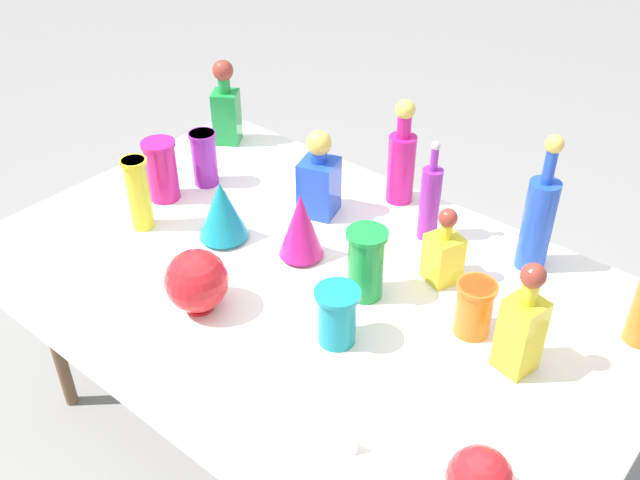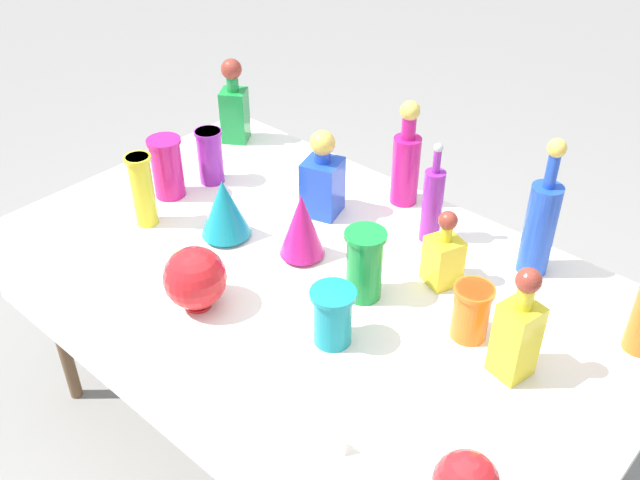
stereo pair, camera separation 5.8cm
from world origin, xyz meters
name	(u,v)px [view 2 (the right image)]	position (x,y,z in m)	size (l,w,h in m)	color
ground_plane	(320,443)	(0.00, 0.00, 0.00)	(40.00, 40.00, 0.00)	gray
display_table	(312,289)	(0.00, -0.03, 0.71)	(1.83, 1.08, 0.76)	white
tall_bottle_1	(541,223)	(0.44, 0.39, 0.92)	(0.09, 0.09, 0.41)	blue
tall_bottle_2	(406,161)	(-0.04, 0.45, 0.91)	(0.09, 0.09, 0.35)	#C61972
tall_bottle_3	(432,203)	(0.14, 0.33, 0.88)	(0.06, 0.06, 0.32)	purple
square_decanter_0	(234,105)	(-0.75, 0.38, 0.90)	(0.12, 0.12, 0.31)	#198C38
square_decanter_1	(518,331)	(0.60, 0.01, 0.89)	(0.10, 0.10, 0.30)	yellow
square_decanter_2	(322,179)	(-0.19, 0.22, 0.88)	(0.14, 0.14, 0.28)	blue
square_decanter_3	(444,255)	(0.28, 0.18, 0.85)	(0.11, 0.11, 0.23)	yellow
slender_vase_0	(365,263)	(0.16, -0.01, 0.87)	(0.11, 0.11, 0.20)	#198C38
slender_vase_1	(471,310)	(0.45, 0.05, 0.84)	(0.10, 0.10, 0.15)	orange
slender_vase_2	(333,314)	(0.22, -0.19, 0.84)	(0.11, 0.11, 0.16)	teal
slender_vase_3	(210,155)	(-0.59, 0.12, 0.86)	(0.09, 0.09, 0.19)	purple
slender_vase_4	(142,188)	(-0.55, -0.18, 0.88)	(0.08, 0.08, 0.23)	yellow
slender_vase_5	(167,166)	(-0.63, -0.03, 0.87)	(0.11, 0.11, 0.20)	#C61972
fluted_vase_0	(224,208)	(-0.32, -0.07, 0.86)	(0.15, 0.15, 0.19)	teal
fluted_vase_1	(302,225)	(-0.08, 0.01, 0.87)	(0.13, 0.13, 0.20)	#C61972
round_bowl_1	(195,278)	(-0.14, -0.33, 0.85)	(0.17, 0.17, 0.17)	red
price_tag_left	(335,441)	(0.43, -0.44, 0.78)	(0.06, 0.01, 0.04)	white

